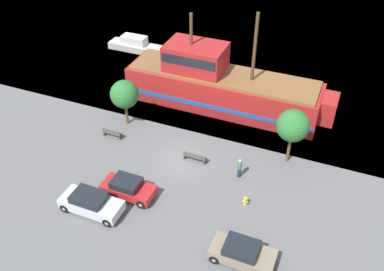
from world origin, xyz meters
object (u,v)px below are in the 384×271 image
at_px(bench_promenade_west, 112,133).
at_px(pedestrian_walking_near, 240,168).
at_px(parked_car_curb_rear, 128,188).
at_px(bench_promenade_east, 195,157).
at_px(parked_car_curb_front, 242,253).
at_px(fire_hydrant, 245,201).
at_px(moored_boat_dockside, 138,46).
at_px(parked_car_curb_mid, 91,203).
at_px(pirate_ship, 220,85).

distance_m(bench_promenade_west, pedestrian_walking_near, 11.53).
height_order(parked_car_curb_rear, bench_promenade_east, parked_car_curb_rear).
bearing_deg(parked_car_curb_front, fire_hydrant, 104.15).
bearing_deg(bench_promenade_east, parked_car_curb_front, -50.74).
bearing_deg(moored_boat_dockside, pedestrian_walking_near, -42.98).
height_order(parked_car_curb_mid, parked_car_curb_rear, parked_car_curb_mid).
relative_size(moored_boat_dockside, bench_promenade_east, 3.90).
xyz_separation_m(pirate_ship, parked_car_curb_front, (7.20, -16.17, -1.43)).
distance_m(parked_car_curb_mid, bench_promenade_west, 8.45).
xyz_separation_m(moored_boat_dockside, parked_car_curb_front, (19.85, -23.49, 0.08)).
bearing_deg(bench_promenade_west, pirate_ship, 50.80).
bearing_deg(pedestrian_walking_near, parked_car_curb_mid, -139.33).
distance_m(pirate_ship, pedestrian_walking_near, 10.16).
xyz_separation_m(pirate_ship, parked_car_curb_mid, (-3.71, -16.16, -1.38)).
bearing_deg(parked_car_curb_rear, fire_hydrant, 15.69).
distance_m(pirate_ship, fire_hydrant, 13.15).
height_order(parked_car_curb_rear, fire_hydrant, parked_car_curb_rear).
height_order(parked_car_curb_front, bench_promenade_west, parked_car_curb_front).
bearing_deg(pirate_ship, fire_hydrant, -62.40).
distance_m(pirate_ship, bench_promenade_east, 8.73).
relative_size(parked_car_curb_mid, parked_car_curb_rear, 1.14).
bearing_deg(pirate_ship, bench_promenade_east, -83.67).
height_order(parked_car_curb_mid, fire_hydrant, parked_car_curb_mid).
height_order(bench_promenade_east, pedestrian_walking_near, pedestrian_walking_near).
bearing_deg(moored_boat_dockside, parked_car_curb_front, -49.79).
distance_m(moored_boat_dockside, pedestrian_walking_near, 23.78).
bearing_deg(moored_boat_dockside, parked_car_curb_mid, -69.16).
height_order(pirate_ship, fire_hydrant, pirate_ship).
relative_size(parked_car_curb_mid, pedestrian_walking_near, 2.62).
relative_size(moored_boat_dockside, parked_car_curb_rear, 1.86).
distance_m(fire_hydrant, bench_promenade_east, 5.93).
height_order(moored_boat_dockside, parked_car_curb_mid, moored_boat_dockside).
xyz_separation_m(parked_car_curb_rear, fire_hydrant, (8.15, 2.29, -0.30)).
height_order(pirate_ship, parked_car_curb_rear, pirate_ship).
relative_size(pirate_ship, fire_hydrant, 25.08).
height_order(pirate_ship, parked_car_curb_front, pirate_ship).
relative_size(pirate_ship, bench_promenade_east, 10.35).
distance_m(pirate_ship, parked_car_curb_mid, 16.64).
bearing_deg(fire_hydrant, moored_boat_dockside, 134.73).
bearing_deg(pirate_ship, bench_promenade_west, -129.20).
xyz_separation_m(fire_hydrant, bench_promenade_east, (-5.09, 3.04, 0.03)).
xyz_separation_m(fire_hydrant, pedestrian_walking_near, (-1.29, 2.66, 0.44)).
height_order(moored_boat_dockside, bench_promenade_east, moored_boat_dockside).
xyz_separation_m(bench_promenade_east, bench_promenade_west, (-7.71, 0.22, -0.01)).
height_order(moored_boat_dockside, parked_car_curb_front, moored_boat_dockside).
xyz_separation_m(pirate_ship, parked_car_curb_rear, (-2.11, -13.84, -1.42)).
bearing_deg(fire_hydrant, bench_promenade_west, 165.69).
bearing_deg(bench_promenade_east, parked_car_curb_mid, -121.33).
distance_m(parked_car_curb_mid, bench_promenade_east, 8.96).
xyz_separation_m(bench_promenade_west, pedestrian_walking_near, (11.51, -0.61, 0.41)).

